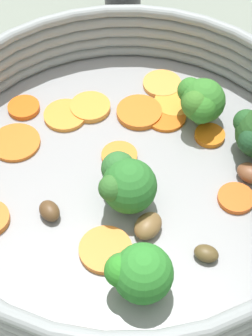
% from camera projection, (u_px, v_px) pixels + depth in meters
% --- Properties ---
extents(ground_plane, '(4.00, 4.00, 0.00)m').
position_uv_depth(ground_plane, '(126.00, 188.00, 0.51)').
color(ground_plane, gray).
extents(skillet, '(0.34, 0.34, 0.01)m').
position_uv_depth(skillet, '(126.00, 183.00, 0.51)').
color(skillet, '#939699').
rests_on(skillet, ground_plane).
extents(skillet_rim_wall, '(0.35, 0.35, 0.06)m').
position_uv_depth(skillet_rim_wall, '(126.00, 156.00, 0.48)').
color(skillet_rim_wall, '#8D9799').
rests_on(skillet_rim_wall, skillet).
extents(carrot_slice_0, '(0.06, 0.06, 0.00)m').
position_uv_depth(carrot_slice_0, '(16.00, 142.00, 0.52)').
color(carrot_slice_0, orange).
rests_on(carrot_slice_0, skillet).
extents(carrot_slice_1, '(0.06, 0.06, 0.01)m').
position_uv_depth(carrot_slice_1, '(106.00, 250.00, 0.45)').
color(carrot_slice_1, orange).
rests_on(carrot_slice_1, skillet).
extents(carrot_slice_2, '(0.03, 0.03, 0.00)m').
position_uv_depth(carrot_slice_2, '(119.00, 156.00, 0.51)').
color(carrot_slice_2, orange).
rests_on(carrot_slice_2, skillet).
extents(carrot_slice_3, '(0.06, 0.06, 0.01)m').
position_uv_depth(carrot_slice_3, '(90.00, 107.00, 0.55)').
color(carrot_slice_3, orange).
rests_on(carrot_slice_3, skillet).
extents(carrot_slice_4, '(0.04, 0.04, 0.01)m').
position_uv_depth(carrot_slice_4, '(24.00, 108.00, 0.55)').
color(carrot_slice_4, '#E85C12').
rests_on(carrot_slice_4, skillet).
extents(carrot_slice_5, '(0.05, 0.05, 0.00)m').
position_uv_depth(carrot_slice_5, '(169.00, 118.00, 0.54)').
color(carrot_slice_5, orange).
rests_on(carrot_slice_5, skillet).
extents(carrot_slice_6, '(0.05, 0.05, 0.01)m').
position_uv_depth(carrot_slice_6, '(139.00, 112.00, 0.55)').
color(carrot_slice_6, orange).
rests_on(carrot_slice_6, skillet).
extents(carrot_slice_7, '(0.06, 0.06, 0.00)m').
position_uv_depth(carrot_slice_7, '(65.00, 115.00, 0.55)').
color(carrot_slice_7, orange).
rests_on(carrot_slice_7, skillet).
extents(carrot_slice_9, '(0.04, 0.04, 0.01)m').
position_uv_depth(carrot_slice_9, '(210.00, 135.00, 0.53)').
color(carrot_slice_9, orange).
rests_on(carrot_slice_9, skillet).
extents(carrot_slice_10, '(0.03, 0.03, 0.00)m').
position_uv_depth(carrot_slice_10, '(236.00, 198.00, 0.48)').
color(carrot_slice_10, orange).
rests_on(carrot_slice_10, skillet).
extents(carrot_slice_11, '(0.05, 0.05, 0.00)m').
position_uv_depth(carrot_slice_11, '(162.00, 84.00, 0.57)').
color(carrot_slice_11, '#EE993F').
rests_on(carrot_slice_11, skillet).
extents(carrot_slice_12, '(0.06, 0.06, 0.00)m').
position_uv_depth(carrot_slice_12, '(170.00, 101.00, 0.56)').
color(carrot_slice_12, orange).
rests_on(carrot_slice_12, skillet).
extents(broccoli_floret_2, '(0.05, 0.05, 0.05)m').
position_uv_depth(broccoli_floret_2, '(138.00, 273.00, 0.41)').
color(broccoli_floret_2, '#80B663').
rests_on(broccoli_floret_2, skillet).
extents(broccoli_floret_3, '(0.05, 0.05, 0.05)m').
position_uv_depth(broccoli_floret_3, '(126.00, 183.00, 0.46)').
color(broccoli_floret_3, '#779451').
rests_on(broccoli_floret_3, skillet).
extents(broccoli_floret_4, '(0.05, 0.05, 0.05)m').
position_uv_depth(broccoli_floret_4, '(200.00, 101.00, 0.52)').
color(broccoli_floret_4, '#729F4E').
rests_on(broccoli_floret_4, skillet).
extents(mushroom_piece_0, '(0.03, 0.02, 0.01)m').
position_uv_depth(mushroom_piece_0, '(49.00, 211.00, 0.47)').
color(mushroom_piece_0, brown).
rests_on(mushroom_piece_0, skillet).
extents(mushroom_piece_1, '(0.02, 0.03, 0.01)m').
position_uv_depth(mushroom_piece_1, '(148.00, 226.00, 0.46)').
color(mushroom_piece_1, brown).
rests_on(mushroom_piece_1, skillet).
extents(mushroom_piece_2, '(0.02, 0.02, 0.01)m').
position_uv_depth(mushroom_piece_2, '(206.00, 253.00, 0.45)').
color(mushroom_piece_2, brown).
rests_on(mushroom_piece_2, skillet).
extents(mushroom_piece_3, '(0.03, 0.02, 0.01)m').
position_uv_depth(mushroom_piece_3, '(251.00, 173.00, 0.49)').
color(mushroom_piece_3, brown).
rests_on(mushroom_piece_3, skillet).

